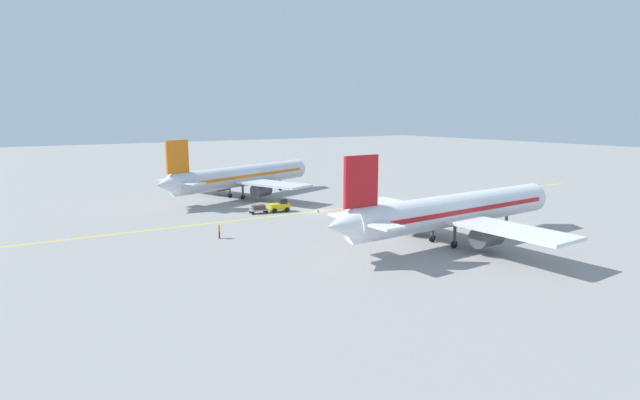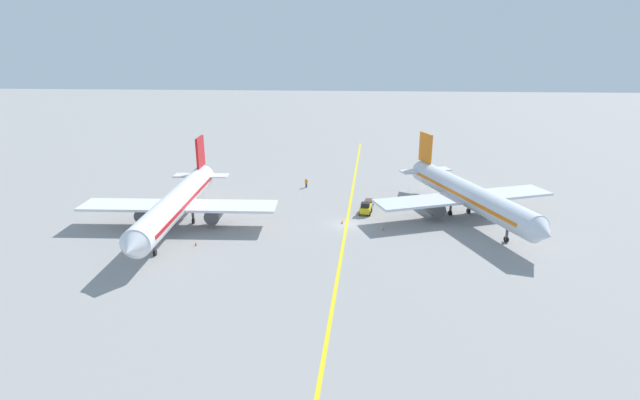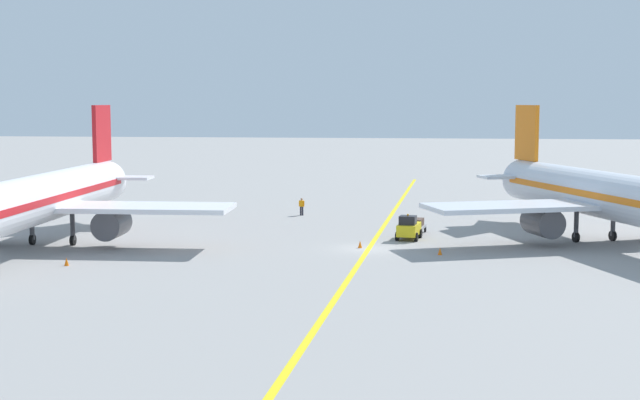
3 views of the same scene
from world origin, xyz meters
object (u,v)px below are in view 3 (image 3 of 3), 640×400
Objects in this scene: airplane_at_gate at (607,197)px; traffic_cone_far_edge at (67,262)px; baggage_tug_white at (409,228)px; baggage_cart_trailing at (416,224)px; traffic_cone_mid_apron at (360,244)px; ground_crew_worker at (302,206)px; airplane_adjacent_stand at (43,199)px; traffic_cone_near_nose at (440,251)px.

traffic_cone_far_edge is (37.52, 13.36, -3.43)m from airplane_at_gate.
baggage_cart_trailing is at bearing -98.98° from baggage_tug_white.
traffic_cone_far_edge is at bearing 26.84° from traffic_cone_mid_apron.
baggage_tug_white is at bearing 81.02° from baggage_cart_trailing.
baggage_cart_trailing is 28.86m from traffic_cone_far_edge.
traffic_cone_mid_apron is at bearing 110.87° from ground_crew_worker.
traffic_cone_near_nose is at bearing -178.72° from airplane_adjacent_stand.
airplane_at_gate is 62.39× the size of traffic_cone_far_edge.
traffic_cone_mid_apron is at bearing -153.16° from traffic_cone_far_edge.
traffic_cone_mid_apron is at bearing -172.59° from airplane_adjacent_stand.
ground_crew_worker reaches higher than traffic_cone_near_nose.
airplane_at_gate is 19.24m from traffic_cone_mid_apron.
airplane_at_gate reaches higher than ground_crew_worker.
airplane_at_gate reaches higher than traffic_cone_near_nose.
airplane_adjacent_stand is 29.67m from baggage_cart_trailing.
ground_crew_worker is 3.05× the size of traffic_cone_far_edge.
airplane_adjacent_stand is at bearing -55.88° from traffic_cone_far_edge.
traffic_cone_near_nose is at bearing 121.87° from ground_crew_worker.
traffic_cone_mid_apron is 1.00× the size of traffic_cone_far_edge.
baggage_tug_white is (15.02, -0.79, -2.81)m from airplane_at_gate.
airplane_at_gate reaches higher than traffic_cone_far_edge.
baggage_cart_trailing is 5.07× the size of traffic_cone_near_nose.
traffic_cone_near_nose is at bearing -163.85° from traffic_cone_far_edge.
airplane_at_gate is 62.39× the size of traffic_cone_mid_apron.
airplane_at_gate is 39.97m from traffic_cone_far_edge.
traffic_cone_mid_apron and traffic_cone_far_edge have the same top height.
airplane_adjacent_stand is 8.63m from traffic_cone_far_edge.
airplane_at_gate is 29.60m from ground_crew_worker.
ground_crew_worker is 3.05× the size of traffic_cone_mid_apron.
airplane_at_gate is 14.48m from traffic_cone_near_nose.
ground_crew_worker is (10.55, -13.84, 0.01)m from baggage_tug_white.
airplane_at_gate is 12.31× the size of baggage_cart_trailing.
traffic_cone_far_edge is (11.95, 27.99, -0.63)m from ground_crew_worker.
baggage_tug_white is at bearing -71.11° from traffic_cone_near_nose.
airplane_adjacent_stand is at bearing 15.76° from baggage_tug_white.
baggage_tug_white reaches higher than baggage_cart_trailing.
traffic_cone_near_nose is at bearing 157.99° from traffic_cone_mid_apron.
baggage_tug_white is 5.81× the size of traffic_cone_far_edge.
airplane_adjacent_stand reaches higher than baggage_cart_trailing.
traffic_cone_far_edge is (23.01, 17.41, -0.49)m from baggage_cart_trailing.
baggage_tug_white is 5.80m from traffic_cone_mid_apron.
traffic_cone_mid_apron is at bearing 62.62° from baggage_cart_trailing.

